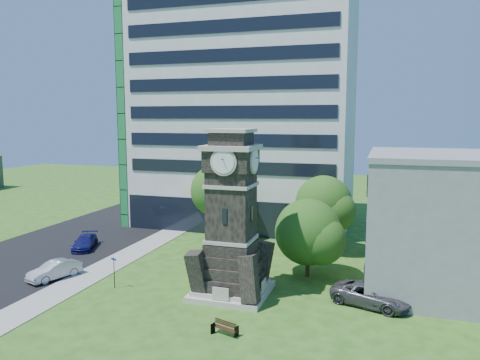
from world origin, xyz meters
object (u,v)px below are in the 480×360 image
(car_street_north, at_px, (85,242))
(park_bench, at_px, (225,328))
(car_east_lot, at_px, (371,295))
(car_street_mid, at_px, (54,270))
(clock_tower, at_px, (232,224))
(street_sign, at_px, (114,269))

(car_street_north, distance_m, park_bench, 23.74)
(car_east_lot, bearing_deg, car_street_mid, 112.88)
(clock_tower, xyz_separation_m, park_bench, (1.70, -6.36, -4.84))
(clock_tower, relative_size, car_street_north, 2.68)
(car_east_lot, distance_m, park_bench, 10.97)
(car_street_mid, height_order, street_sign, street_sign)
(clock_tower, relative_size, car_east_lot, 2.22)
(car_street_north, bearing_deg, car_street_mid, -91.90)
(park_bench, xyz_separation_m, street_sign, (-10.67, 4.77, 1.08))
(car_street_north, height_order, car_east_lot, car_east_lot)
(car_street_mid, distance_m, car_east_lot, 24.84)
(car_street_mid, relative_size, car_street_north, 0.95)
(car_east_lot, bearing_deg, street_sign, 115.50)
(clock_tower, bearing_deg, car_east_lot, 4.90)
(park_bench, relative_size, street_sign, 0.66)
(park_bench, bearing_deg, car_street_north, 163.84)
(car_east_lot, bearing_deg, clock_tower, 113.02)
(car_street_mid, height_order, park_bench, car_street_mid)
(street_sign, bearing_deg, car_street_north, 154.51)
(car_street_mid, relative_size, park_bench, 2.68)
(car_street_mid, xyz_separation_m, street_sign, (5.83, -0.39, 0.81))
(car_east_lot, relative_size, street_sign, 2.26)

